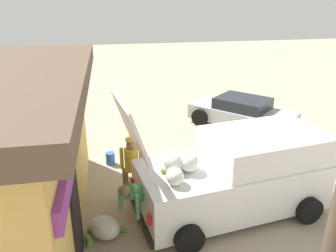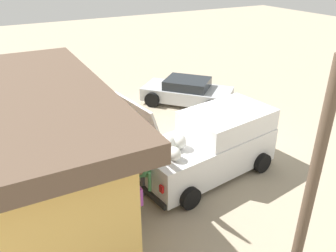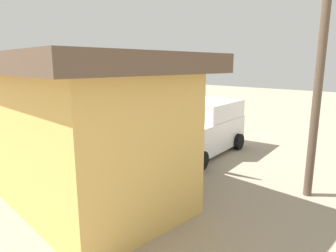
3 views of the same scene
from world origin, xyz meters
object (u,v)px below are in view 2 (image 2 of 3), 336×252
(delivery_van, at_px, (210,144))
(unloaded_banana_pile, at_px, (122,203))
(paint_bucket, at_px, (92,147))
(storefront_bar, at_px, (29,160))
(vendor_standing, at_px, (126,150))
(parked_sedan, at_px, (187,92))
(customer_bending, at_px, (145,175))

(delivery_van, height_order, unloaded_banana_pile, delivery_van)
(unloaded_banana_pile, height_order, paint_bucket, unloaded_banana_pile)
(storefront_bar, xyz_separation_m, vendor_standing, (0.70, -2.72, -0.88))
(delivery_van, distance_m, unloaded_banana_pile, 3.24)
(delivery_van, height_order, paint_bucket, delivery_van)
(delivery_van, xyz_separation_m, paint_bucket, (2.92, 2.88, -0.77))
(vendor_standing, relative_size, paint_bucket, 4.40)
(parked_sedan, relative_size, unloaded_banana_pile, 4.65)
(vendor_standing, xyz_separation_m, unloaded_banana_pile, (-1.33, 0.73, -0.74))
(delivery_van, xyz_separation_m, customer_bending, (-0.37, 2.39, -0.13))
(customer_bending, bearing_deg, vendor_standing, 0.23)
(delivery_van, distance_m, parked_sedan, 5.65)
(storefront_bar, height_order, customer_bending, storefront_bar)
(storefront_bar, xyz_separation_m, unloaded_banana_pile, (-0.63, -1.99, -1.62))
(unloaded_banana_pile, bearing_deg, storefront_bar, 72.55)
(parked_sedan, bearing_deg, vendor_standing, 131.56)
(delivery_van, bearing_deg, customer_bending, 98.77)
(parked_sedan, distance_m, paint_bucket, 5.69)
(parked_sedan, height_order, customer_bending, customer_bending)
(vendor_standing, height_order, paint_bucket, vendor_standing)
(vendor_standing, relative_size, unloaded_banana_pile, 1.87)
(unloaded_banana_pile, distance_m, paint_bucket, 3.34)
(storefront_bar, relative_size, parked_sedan, 1.73)
(vendor_standing, bearing_deg, customer_bending, -179.77)
(parked_sedan, xyz_separation_m, paint_bucket, (-2.20, 5.24, -0.38))
(storefront_bar, relative_size, customer_bending, 5.42)
(parked_sedan, relative_size, customer_bending, 3.13)
(unloaded_banana_pile, bearing_deg, parked_sedan, -44.68)
(delivery_van, bearing_deg, vendor_standing, 69.05)
(paint_bucket, bearing_deg, customer_bending, -171.43)
(vendor_standing, bearing_deg, parked_sedan, -48.44)
(storefront_bar, xyz_separation_m, paint_bucket, (2.71, -2.23, -1.65))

